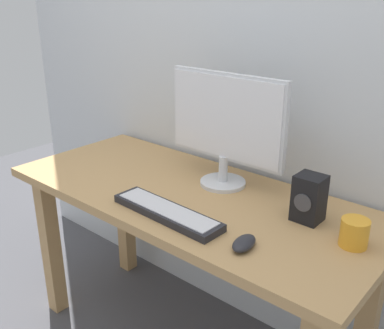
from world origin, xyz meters
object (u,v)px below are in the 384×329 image
at_px(monitor, 226,125).
at_px(coffee_mug, 354,233).
at_px(keyboard_primary, 167,212).
at_px(mouse, 244,243).
at_px(desk, 189,220).
at_px(speaker_right, 309,198).

height_order(monitor, coffee_mug, monitor).
height_order(keyboard_primary, mouse, mouse).
height_order(desk, keyboard_primary, keyboard_primary).
xyz_separation_m(monitor, mouse, (0.34, -0.35, -0.23)).
xyz_separation_m(monitor, keyboard_primary, (0.01, -0.35, -0.24)).
distance_m(mouse, speaker_right, 0.31).
bearing_deg(monitor, coffee_mug, -11.44).
xyz_separation_m(desk, mouse, (0.40, -0.20, 0.14)).
xyz_separation_m(monitor, coffee_mug, (0.59, -0.12, -0.21)).
relative_size(desk, keyboard_primary, 3.39).
relative_size(monitor, keyboard_primary, 1.16).
bearing_deg(mouse, coffee_mug, 34.50).
bearing_deg(speaker_right, keyboard_primary, -142.80).
bearing_deg(coffee_mug, monitor, 168.56).
distance_m(desk, coffee_mug, 0.67).
height_order(monitor, mouse, monitor).
bearing_deg(desk, speaker_right, 11.51).
height_order(desk, coffee_mug, coffee_mug).
bearing_deg(keyboard_primary, desk, 110.07).
bearing_deg(mouse, keyboard_primary, 172.10).
relative_size(desk, coffee_mug, 17.14).
bearing_deg(desk, coffee_mug, 3.06).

